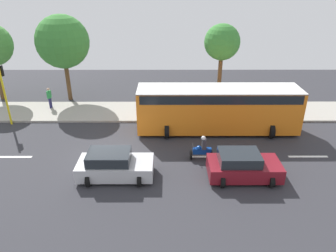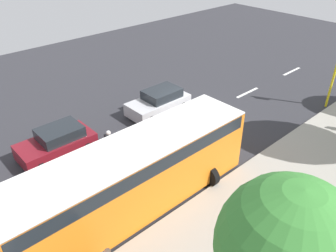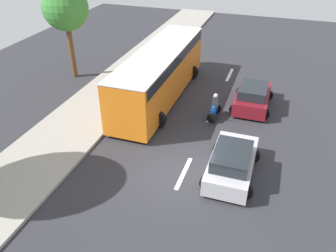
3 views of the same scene
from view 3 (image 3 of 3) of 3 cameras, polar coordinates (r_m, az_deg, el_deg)
name	(u,v)px [view 3 (image 3 of 3)]	position (r m, az deg, el deg)	size (l,w,h in m)	color
ground_plane	(184,174)	(16.24, 2.59, -7.90)	(40.00, 60.00, 0.10)	#2D2D33
sidewalk	(54,144)	(18.88, -18.24, -2.86)	(4.00, 60.00, 0.15)	#9E998E
lane_stripe_far_north	(230,75)	(26.37, 10.11, 8.30)	(0.20, 2.40, 0.01)	white
lane_stripe_north	(212,113)	(21.05, 7.25, 2.21)	(0.20, 2.40, 0.01)	white
lane_stripe_mid	(184,173)	(16.20, 2.60, -7.75)	(0.20, 2.40, 0.01)	white
car_silver	(232,163)	(15.91, 10.46, -5.96)	(2.30, 4.04, 1.52)	#B7B7BC
car_maroon	(253,97)	(21.79, 13.75, 4.69)	(2.35, 3.84, 1.52)	maroon
city_bus	(160,71)	(21.91, -1.32, 9.06)	(3.20, 11.00, 3.16)	orange
motorcycle	(215,108)	(20.25, 7.68, 2.97)	(0.60, 1.30, 1.53)	black
pedestrian_by_tree	(142,63)	(25.39, -4.26, 10.34)	(0.40, 0.24, 1.69)	#3F3F3F
street_tree_north	(65,8)	(25.14, -16.55, 18.07)	(3.06, 3.06, 6.45)	brown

